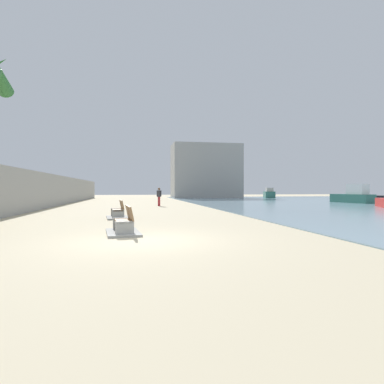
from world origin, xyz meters
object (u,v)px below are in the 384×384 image
(bench_near, at_px, (124,227))
(boat_mid_bay, at_px, (353,196))
(person_walking, at_px, (159,195))
(bench_far, at_px, (118,214))
(boat_outer, at_px, (269,194))

(bench_near, xyz_separation_m, boat_mid_bay, (24.35, 20.34, 0.57))
(bench_near, bearing_deg, person_walking, 81.59)
(bench_far, bearing_deg, boat_outer, 55.47)
(person_walking, relative_size, boat_mid_bay, 0.32)
(bench_near, distance_m, boat_mid_bay, 31.74)
(bench_far, relative_size, person_walking, 1.30)
(person_walking, height_order, boat_mid_bay, boat_mid_bay)
(boat_outer, xyz_separation_m, boat_mid_bay, (0.70, -20.82, 0.08))
(bench_far, bearing_deg, bench_near, -85.53)
(bench_near, xyz_separation_m, boat_outer, (23.65, 41.16, 0.49))
(bench_far, xyz_separation_m, person_walking, (3.14, 11.92, 0.75))
(bench_far, distance_m, boat_outer, 42.57)
(person_walking, xyz_separation_m, boat_mid_bay, (21.69, 2.33, -0.19))
(bench_far, bearing_deg, person_walking, 75.24)
(bench_far, height_order, person_walking, person_walking)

